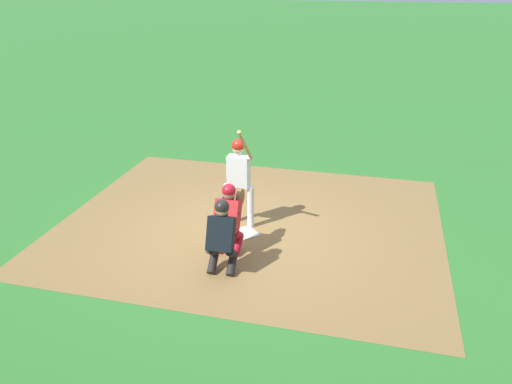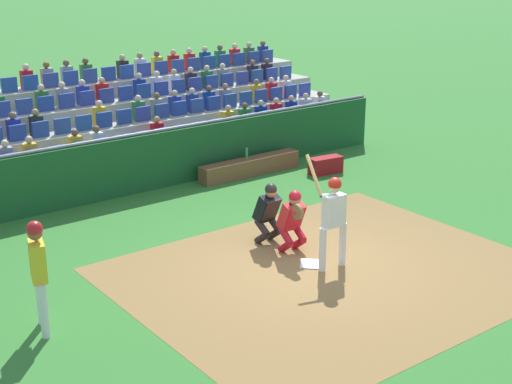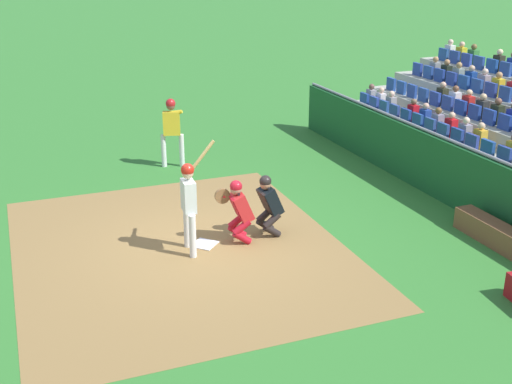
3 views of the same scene
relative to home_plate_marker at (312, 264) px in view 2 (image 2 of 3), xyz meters
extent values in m
plane|color=#31772D|center=(0.00, 0.00, -0.02)|extent=(160.00, 160.00, 0.00)
cube|color=olive|center=(0.00, 0.50, -0.01)|extent=(7.37, 6.10, 0.01)
cube|color=white|center=(0.00, 0.00, 0.00)|extent=(0.62, 0.62, 0.02)
cylinder|color=silver|center=(-0.43, 0.35, 0.40)|extent=(0.14, 0.14, 0.84)
cylinder|color=silver|center=(0.04, 0.32, 0.40)|extent=(0.14, 0.14, 0.84)
cube|color=silver|center=(-0.19, 0.33, 1.12)|extent=(0.42, 0.24, 0.59)
sphere|color=#CDAF86|center=(-0.19, 0.33, 1.56)|extent=(0.22, 0.22, 0.22)
sphere|color=#B11F13|center=(-0.19, 0.33, 1.62)|extent=(0.24, 0.24, 0.24)
cylinder|color=silver|center=(-0.14, 0.30, 1.40)|extent=(0.45, 0.16, 0.14)
cylinder|color=silver|center=(0.02, 0.29, 1.40)|extent=(0.17, 0.15, 0.13)
cylinder|color=tan|center=(0.03, 0.02, 1.75)|extent=(0.15, 0.56, 0.68)
sphere|color=black|center=(0.07, 0.27, 1.43)|extent=(0.06, 0.06, 0.06)
cylinder|color=#B41422|center=(-0.25, -0.69, 0.14)|extent=(0.16, 0.39, 0.34)
cylinder|color=#B41422|center=(-0.25, -0.69, 0.36)|extent=(0.16, 0.39, 0.33)
cylinder|color=#B41422|center=(0.06, -0.70, 0.14)|extent=(0.16, 0.39, 0.34)
cylinder|color=#B41422|center=(0.06, -0.70, 0.36)|extent=(0.16, 0.39, 0.33)
cube|color=red|center=(-0.10, -0.74, 0.72)|extent=(0.44, 0.46, 0.60)
cube|color=#B41422|center=(-0.09, -0.62, 0.72)|extent=(0.39, 0.24, 0.45)
sphere|color=#A0765B|center=(-0.09, -0.63, 1.08)|extent=(0.22, 0.22, 0.22)
cube|color=black|center=(-0.09, -0.63, 1.08)|extent=(0.20, 0.12, 0.20)
sphere|color=#B41422|center=(-0.09, -0.63, 1.14)|extent=(0.24, 0.24, 0.24)
cylinder|color=brown|center=(0.04, -0.40, 0.93)|extent=(0.09, 0.30, 0.30)
cylinder|color=red|center=(0.06, -0.58, 0.86)|extent=(0.13, 0.40, 0.22)
cylinder|color=black|center=(-0.17, -1.35, 0.14)|extent=(0.16, 0.39, 0.34)
cylinder|color=black|center=(-0.17, -1.35, 0.36)|extent=(0.16, 0.39, 0.33)
cylinder|color=black|center=(0.15, -1.34, 0.14)|extent=(0.16, 0.39, 0.34)
cylinder|color=black|center=(0.15, -1.34, 0.36)|extent=(0.16, 0.39, 0.33)
cube|color=black|center=(-0.01, -1.38, 0.72)|extent=(0.44, 0.46, 0.60)
cube|color=black|center=(-0.02, -1.26, 0.72)|extent=(0.39, 0.25, 0.44)
sphere|color=#AE7854|center=(-0.01, -1.27, 1.08)|extent=(0.22, 0.22, 0.22)
cube|color=black|center=(-0.01, -1.27, 1.08)|extent=(0.20, 0.13, 0.20)
sphere|color=black|center=(-0.01, -1.27, 1.14)|extent=(0.24, 0.24, 0.24)
cube|color=#175125|center=(0.00, -5.81, 0.68)|extent=(14.26, 0.24, 1.39)
cylinder|color=gray|center=(0.00, -5.81, 1.41)|extent=(14.26, 0.07, 0.07)
cube|color=brown|center=(-2.52, -5.26, 0.20)|extent=(2.96, 0.40, 0.44)
cylinder|color=green|center=(-2.47, -5.33, 0.56)|extent=(0.07, 0.07, 0.28)
cube|color=maroon|center=(-4.16, -4.16, 0.20)|extent=(0.93, 0.47, 0.43)
cylinder|color=silver|center=(5.02, -0.46, 0.42)|extent=(0.16, 0.16, 0.86)
cylinder|color=silver|center=(4.89, -0.91, 0.42)|extent=(0.16, 0.16, 0.86)
cube|color=gold|center=(4.96, -0.69, 1.15)|extent=(0.33, 0.48, 0.61)
sphere|color=brown|center=(4.96, -0.69, 1.61)|extent=(0.22, 0.22, 0.22)
sphere|color=red|center=(4.96, -0.69, 1.67)|extent=(0.25, 0.25, 0.25)
cylinder|color=gold|center=(4.92, -0.73, 1.44)|extent=(0.26, 0.46, 0.14)
cylinder|color=gold|center=(4.87, -0.90, 1.44)|extent=(0.17, 0.17, 0.13)
cube|color=#A2A593|center=(0.00, -8.14, 0.20)|extent=(16.93, 1.01, 0.44)
cube|color=#2B3D91|center=(-7.64, -7.99, 0.63)|extent=(0.44, 0.10, 0.42)
cube|color=white|center=(-7.64, -8.24, 0.68)|extent=(0.32, 0.22, 0.52)
sphere|color=brown|center=(-7.64, -8.24, 1.04)|extent=(0.19, 0.19, 0.19)
cube|color=#204597|center=(-7.03, -7.99, 0.63)|extent=(0.44, 0.10, 0.42)
cube|color=silver|center=(-7.03, -8.24, 0.68)|extent=(0.32, 0.22, 0.52)
sphere|color=#D1B08D|center=(-7.03, -8.24, 1.04)|extent=(0.19, 0.19, 0.19)
cube|color=#254495|center=(-6.41, -7.99, 0.63)|extent=(0.44, 0.10, 0.42)
cube|color=navy|center=(-6.41, -8.24, 0.68)|extent=(0.32, 0.22, 0.52)
sphere|color=#D1A787|center=(-6.41, -8.24, 1.04)|extent=(0.19, 0.19, 0.19)
cube|color=#2C479A|center=(-5.80, -7.99, 0.63)|extent=(0.44, 0.10, 0.42)
cube|color=red|center=(-5.80, -8.24, 0.68)|extent=(0.32, 0.22, 0.52)
sphere|color=#D4B089|center=(-5.80, -8.24, 1.04)|extent=(0.19, 0.19, 0.19)
cube|color=#214096|center=(-5.19, -7.99, 0.63)|extent=(0.44, 0.10, 0.42)
cube|color=navy|center=(-5.19, -8.24, 0.68)|extent=(0.32, 0.22, 0.52)
sphere|color=#CBAF87|center=(-5.19, -8.24, 1.04)|extent=(0.19, 0.19, 0.19)
cube|color=#26489F|center=(-4.58, -7.99, 0.63)|extent=(0.44, 0.10, 0.42)
cube|color=#267B37|center=(-4.58, -8.24, 0.68)|extent=(0.32, 0.22, 0.52)
sphere|color=brown|center=(-4.58, -8.24, 1.04)|extent=(0.19, 0.19, 0.19)
cube|color=#2D4492|center=(-3.97, -7.99, 0.63)|extent=(0.44, 0.10, 0.42)
cube|color=gold|center=(-3.97, -8.24, 0.68)|extent=(0.32, 0.22, 0.52)
sphere|color=tan|center=(-3.97, -8.24, 1.04)|extent=(0.19, 0.19, 0.19)
cube|color=#21439D|center=(-3.36, -7.99, 0.63)|extent=(0.44, 0.10, 0.42)
cube|color=#264092|center=(-2.75, -7.99, 0.63)|extent=(0.44, 0.10, 0.42)
cube|color=#2E469B|center=(-2.14, -7.99, 0.63)|extent=(0.44, 0.10, 0.42)
cube|color=#2D4599|center=(-1.53, -7.99, 0.63)|extent=(0.44, 0.10, 0.42)
cube|color=red|center=(-1.53, -8.24, 0.68)|extent=(0.32, 0.22, 0.52)
sphere|color=#AC7E51|center=(-1.53, -8.24, 1.04)|extent=(0.19, 0.19, 0.19)
cube|color=#224996|center=(-0.92, -7.99, 0.63)|extent=(0.44, 0.10, 0.42)
cube|color=#2D4392|center=(-0.31, -7.99, 0.63)|extent=(0.44, 0.10, 0.42)
cube|color=#2D4494|center=(0.31, -7.99, 0.63)|extent=(0.44, 0.10, 0.42)
cube|color=silver|center=(0.31, -8.24, 0.68)|extent=(0.32, 0.22, 0.52)
sphere|color=brown|center=(0.31, -8.24, 1.04)|extent=(0.19, 0.19, 0.19)
cube|color=#294094|center=(0.92, -7.99, 0.63)|extent=(0.44, 0.10, 0.42)
cube|color=gold|center=(0.92, -8.24, 0.68)|extent=(0.32, 0.22, 0.52)
sphere|color=brown|center=(0.92, -8.24, 1.04)|extent=(0.19, 0.19, 0.19)
cube|color=#204B9D|center=(1.53, -7.99, 0.63)|extent=(0.44, 0.10, 0.42)
cube|color=#2E3F95|center=(2.14, -7.99, 0.63)|extent=(0.44, 0.10, 0.42)
cube|color=gold|center=(2.14, -8.24, 0.68)|extent=(0.32, 0.22, 0.52)
sphere|color=#D1AB86|center=(2.14, -8.24, 1.04)|extent=(0.19, 0.19, 0.19)
cube|color=#253E93|center=(2.75, -7.99, 0.63)|extent=(0.44, 0.10, 0.42)
cube|color=gray|center=(2.75, -8.24, 0.68)|extent=(0.32, 0.22, 0.52)
sphere|color=beige|center=(2.75, -8.24, 1.04)|extent=(0.19, 0.19, 0.19)
cube|color=#A2A593|center=(0.00, -9.15, 0.42)|extent=(16.93, 1.01, 0.88)
cube|color=#2D3D9F|center=(-7.64, -9.00, 1.07)|extent=(0.44, 0.10, 0.42)
cube|color=#244195|center=(-7.03, -9.00, 1.07)|extent=(0.44, 0.10, 0.42)
cube|color=white|center=(-7.03, -9.25, 1.12)|extent=(0.32, 0.22, 0.52)
sphere|color=beige|center=(-7.03, -9.25, 1.48)|extent=(0.19, 0.19, 0.19)
cube|color=#27439C|center=(-6.41, -9.00, 1.07)|extent=(0.44, 0.10, 0.42)
cube|color=red|center=(-6.41, -9.25, 1.12)|extent=(0.32, 0.22, 0.52)
sphere|color=beige|center=(-6.41, -9.25, 1.48)|extent=(0.19, 0.19, 0.19)
cube|color=#29479D|center=(-5.80, -9.00, 1.07)|extent=(0.44, 0.10, 0.42)
cube|color=gold|center=(-5.80, -9.25, 1.12)|extent=(0.32, 0.22, 0.52)
sphere|color=brown|center=(-5.80, -9.25, 1.48)|extent=(0.19, 0.19, 0.19)
cube|color=#234B9A|center=(-5.19, -9.00, 1.07)|extent=(0.44, 0.10, 0.42)
cube|color=#274795|center=(-4.58, -9.00, 1.07)|extent=(0.44, 0.10, 0.42)
cube|color=gray|center=(-4.58, -9.25, 1.12)|extent=(0.32, 0.22, 0.52)
sphere|color=#9E7452|center=(-4.58, -9.25, 1.48)|extent=(0.19, 0.19, 0.19)
cube|color=#24409E|center=(-3.97, -9.00, 1.07)|extent=(0.44, 0.10, 0.42)
cube|color=navy|center=(-3.97, -9.25, 1.12)|extent=(0.32, 0.22, 0.52)
sphere|color=brown|center=(-3.97, -9.25, 1.48)|extent=(0.19, 0.19, 0.19)
cube|color=#2D4A95|center=(-3.36, -9.00, 1.07)|extent=(0.44, 0.10, 0.42)
cube|color=navy|center=(-3.36, -9.25, 1.12)|extent=(0.32, 0.22, 0.52)
sphere|color=beige|center=(-3.36, -9.25, 1.48)|extent=(0.19, 0.19, 0.19)
cube|color=#223F9A|center=(-2.75, -9.00, 1.07)|extent=(0.44, 0.10, 0.42)
cube|color=navy|center=(-2.75, -9.25, 1.12)|extent=(0.32, 0.22, 0.52)
sphere|color=#C7AF86|center=(-2.75, -9.25, 1.48)|extent=(0.19, 0.19, 0.19)
cube|color=#2B4492|center=(-2.14, -9.00, 1.07)|extent=(0.44, 0.10, 0.42)
cube|color=gray|center=(-2.14, -9.25, 1.12)|extent=(0.32, 0.22, 0.52)
sphere|color=brown|center=(-2.14, -9.25, 1.48)|extent=(0.19, 0.19, 0.19)
cube|color=#2E3E98|center=(-1.53, -9.00, 1.07)|extent=(0.44, 0.10, 0.42)
cube|color=#2A773E|center=(-1.53, -9.25, 1.12)|extent=(0.32, 0.22, 0.52)
sphere|color=beige|center=(-1.53, -9.25, 1.48)|extent=(0.19, 0.19, 0.19)
cube|color=#254297|center=(-0.92, -9.00, 1.07)|extent=(0.44, 0.10, 0.42)
cube|color=#224293|center=(-0.31, -9.00, 1.07)|extent=(0.44, 0.10, 0.42)
cube|color=gold|center=(-0.31, -9.25, 1.12)|extent=(0.32, 0.22, 0.52)
sphere|color=beige|center=(-0.31, -9.25, 1.48)|extent=(0.19, 0.19, 0.19)
cube|color=#224B93|center=(0.31, -9.00, 1.07)|extent=(0.44, 0.10, 0.42)
cube|color=#284894|center=(0.92, -9.00, 1.07)|extent=(0.44, 0.10, 0.42)
cube|color=#284596|center=(1.53, -9.00, 1.07)|extent=(0.44, 0.10, 0.42)
cube|color=#1F2923|center=(1.53, -9.25, 1.12)|extent=(0.32, 0.22, 0.52)
sphere|color=#9E8350|center=(1.53, -9.25, 1.48)|extent=(0.19, 0.19, 0.19)
cube|color=#213D9A|center=(2.14, -9.00, 1.07)|extent=(0.44, 0.10, 0.42)
cube|color=navy|center=(2.14, -9.25, 1.12)|extent=(0.32, 0.22, 0.52)
sphere|color=brown|center=(2.14, -9.25, 1.48)|extent=(0.19, 0.19, 0.19)
cube|color=#A2A593|center=(0.00, -10.16, 0.64)|extent=(16.93, 1.01, 1.32)
cube|color=#294697|center=(-7.64, -10.00, 1.51)|extent=(0.44, 0.10, 0.42)
cube|color=#283F99|center=(-7.03, -10.00, 1.51)|extent=(0.44, 0.10, 0.42)
cube|color=#2C2029|center=(-7.03, -10.26, 1.56)|extent=(0.32, 0.22, 0.52)
sphere|color=brown|center=(-7.03, -10.26, 1.92)|extent=(0.19, 0.19, 0.19)
cube|color=#214B92|center=(-6.41, -10.00, 1.51)|extent=(0.44, 0.10, 0.42)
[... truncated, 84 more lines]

